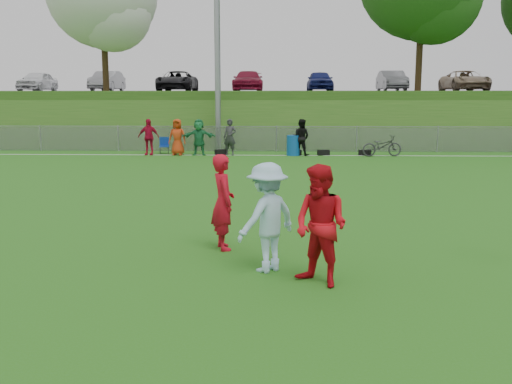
{
  "coord_description": "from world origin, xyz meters",
  "views": [
    {
      "loc": [
        0.0,
        -8.61,
        2.66
      ],
      "look_at": [
        -0.32,
        0.5,
        1.15
      ],
      "focal_mm": 40.0,
      "sensor_mm": 36.0,
      "label": 1
    }
  ],
  "objects_px": {
    "player_red_center": "(321,226)",
    "bicycle": "(382,146)",
    "player_red_left": "(223,202)",
    "player_blue": "(267,217)",
    "recycling_bin": "(293,145)"
  },
  "relations": [
    {
      "from": "player_red_left",
      "to": "player_red_center",
      "type": "relative_size",
      "value": 0.97
    },
    {
      "from": "bicycle",
      "to": "player_red_left",
      "type": "bearing_deg",
      "value": 150.22
    },
    {
      "from": "player_red_left",
      "to": "player_blue",
      "type": "relative_size",
      "value": 1.0
    },
    {
      "from": "player_blue",
      "to": "recycling_bin",
      "type": "distance_m",
      "value": 18.1
    },
    {
      "from": "player_red_left",
      "to": "recycling_bin",
      "type": "xyz_separation_m",
      "value": [
        1.73,
        16.79,
        -0.38
      ]
    },
    {
      "from": "player_red_left",
      "to": "player_red_center",
      "type": "xyz_separation_m",
      "value": [
        1.57,
        -1.93,
        0.02
      ]
    },
    {
      "from": "recycling_bin",
      "to": "bicycle",
      "type": "distance_m",
      "value": 4.06
    },
    {
      "from": "player_red_left",
      "to": "player_red_center",
      "type": "height_order",
      "value": "player_red_center"
    },
    {
      "from": "player_red_center",
      "to": "recycling_bin",
      "type": "bearing_deg",
      "value": 130.51
    },
    {
      "from": "player_red_center",
      "to": "bicycle",
      "type": "xyz_separation_m",
      "value": [
        4.21,
        18.42,
        -0.38
      ]
    },
    {
      "from": "player_red_left",
      "to": "player_blue",
      "type": "xyz_separation_m",
      "value": [
        0.8,
        -1.28,
        -0.0
      ]
    },
    {
      "from": "player_red_center",
      "to": "player_blue",
      "type": "xyz_separation_m",
      "value": [
        -0.77,
        0.65,
        -0.02
      ]
    },
    {
      "from": "player_red_left",
      "to": "player_red_center",
      "type": "bearing_deg",
      "value": -159.98
    },
    {
      "from": "player_blue",
      "to": "bicycle",
      "type": "distance_m",
      "value": 18.45
    },
    {
      "from": "recycling_bin",
      "to": "bicycle",
      "type": "bearing_deg",
      "value": -4.3
    }
  ]
}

